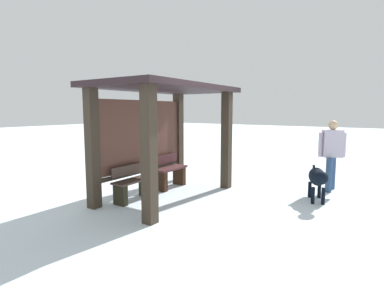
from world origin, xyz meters
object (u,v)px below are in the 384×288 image
bench_center_inside (170,173)px  dog (318,178)px  bus_shelter (161,115)px  person_walking (332,150)px  bench_left_inside (133,185)px

bench_center_inside → dog: (0.76, -3.17, 0.15)m
bus_shelter → dog: (1.37, -2.91, -1.25)m
person_walking → dog: (-1.09, 0.08, -0.44)m
bus_shelter → bench_center_inside: bearing=22.6°
bench_center_inside → person_walking: (1.85, -3.24, 0.59)m
person_walking → bench_left_inside: bearing=133.5°
bench_left_inside → person_walking: (3.07, -3.24, 0.62)m
bus_shelter → dog: bearing=-64.8°
bench_left_inside → dog: bearing=-57.9°
bus_shelter → bench_center_inside: size_ratio=3.46×
bench_left_inside → person_walking: 4.51m
bench_center_inside → person_walking: 3.78m
bench_left_inside → bus_shelter: bearing=-22.8°
bus_shelter → dog: 3.45m
bench_center_inside → dog: size_ratio=0.90×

